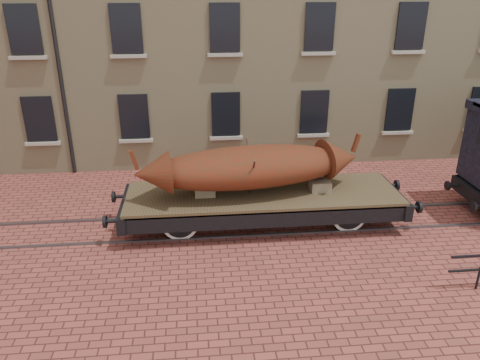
{
  "coord_description": "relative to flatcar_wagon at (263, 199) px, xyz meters",
  "views": [
    {
      "loc": [
        -3.7,
        -12.68,
        6.95
      ],
      "look_at": [
        -2.39,
        0.5,
        1.3
      ],
      "focal_mm": 35.0,
      "sensor_mm": 36.0,
      "label": 1
    }
  ],
  "objects": [
    {
      "name": "flatcar_wagon",
      "position": [
        0.0,
        0.0,
        0.0
      ],
      "size": [
        9.23,
        2.5,
        1.39
      ],
      "color": "brown",
      "rests_on": "ground"
    },
    {
      "name": "ground",
      "position": [
        1.74,
        0.0,
        -0.87
      ],
      "size": [
        90.0,
        90.0,
        0.0
      ],
      "primitive_type": "plane",
      "color": "brown"
    },
    {
      "name": "iron_boat",
      "position": [
        -0.39,
        0.0,
        1.06
      ],
      "size": [
        6.81,
        2.59,
        1.63
      ],
      "color": "maroon",
      "rests_on": "flatcar_wagon"
    },
    {
      "name": "rail_track",
      "position": [
        1.74,
        0.0,
        -0.84
      ],
      "size": [
        30.0,
        1.52,
        0.06
      ],
      "color": "#59595E",
      "rests_on": "ground"
    }
  ]
}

